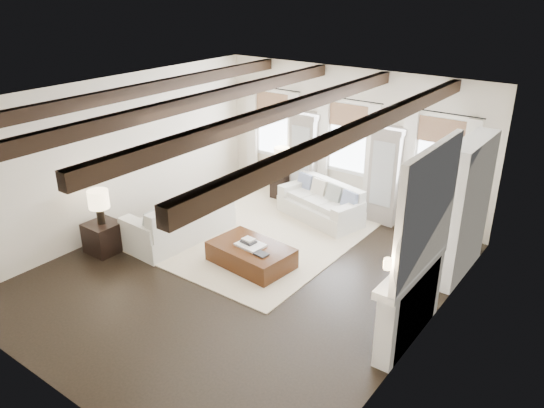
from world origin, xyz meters
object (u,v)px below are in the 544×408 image
Objects in this scene: ottoman at (251,255)px; side_table_front at (104,237)px; sofa_back at (322,205)px; side_table_back at (282,186)px; sofa_left at (182,221)px.

ottoman is 2.52× the size of side_table_front.
side_table_back is at bearing 162.50° from sofa_back.
ottoman is at bearing -89.49° from sofa_back.
side_table_back is (1.20, 4.27, 0.01)m from side_table_front.
side_table_back reaches higher than side_table_front.
ottoman is 2.93m from side_table_front.
side_table_front is (-2.64, -1.28, 0.10)m from ottoman.
ottoman is (0.02, -2.54, -0.13)m from sofa_back.
sofa_back is 3.09m from sofa_left.
sofa_back is 1.39× the size of ottoman.
sofa_back is 0.91× the size of sofa_left.
sofa_left is 1.52× the size of ottoman.
sofa_back is at bearing -17.50° from side_table_back.
sofa_left is (-1.76, -2.54, 0.06)m from sofa_back.
sofa_back is 3.49× the size of side_table_front.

